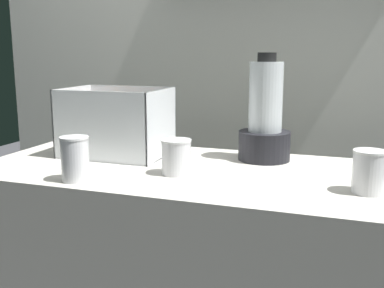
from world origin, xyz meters
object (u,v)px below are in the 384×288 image
juice_cup_orange_far_left (75,162)px  carrot_display_bin (115,134)px  blender_pitcher (265,121)px  juice_cup_beet_left (176,158)px  juice_cup_beet_middle (369,174)px

juice_cup_orange_far_left → carrot_display_bin: bearing=99.2°
blender_pitcher → juice_cup_orange_far_left: (-0.47, -0.44, -0.08)m
juice_cup_beet_left → juice_cup_beet_middle: juice_cup_beet_middle is taller
juice_cup_orange_far_left → juice_cup_beet_middle: 0.81m
blender_pitcher → juice_cup_beet_middle: size_ratio=3.16×
carrot_display_bin → juice_cup_beet_middle: carrot_display_bin is taller
carrot_display_bin → blender_pitcher: bearing=10.5°
carrot_display_bin → juice_cup_orange_far_left: bearing=-80.8°
carrot_display_bin → juice_cup_beet_left: (0.31, -0.18, -0.03)m
juice_cup_orange_far_left → juice_cup_beet_left: bearing=33.5°
blender_pitcher → juice_cup_orange_far_left: 0.65m
carrot_display_bin → juice_cup_beet_middle: bearing=-12.8°
blender_pitcher → juice_cup_beet_left: size_ratio=3.38×
juice_cup_orange_far_left → juice_cup_beet_left: 0.30m
juice_cup_beet_middle → carrot_display_bin: bearing=167.2°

